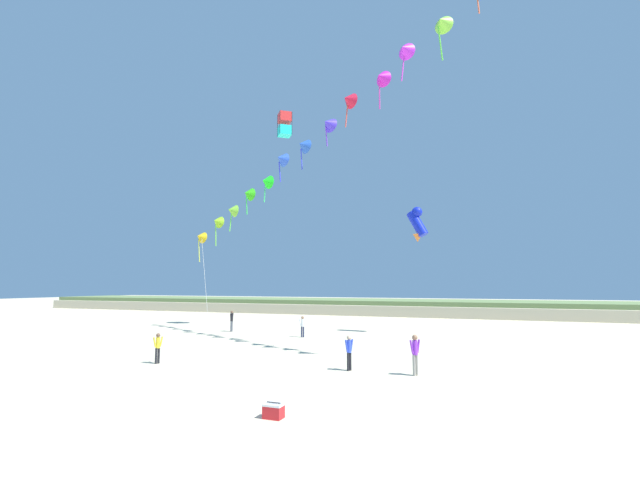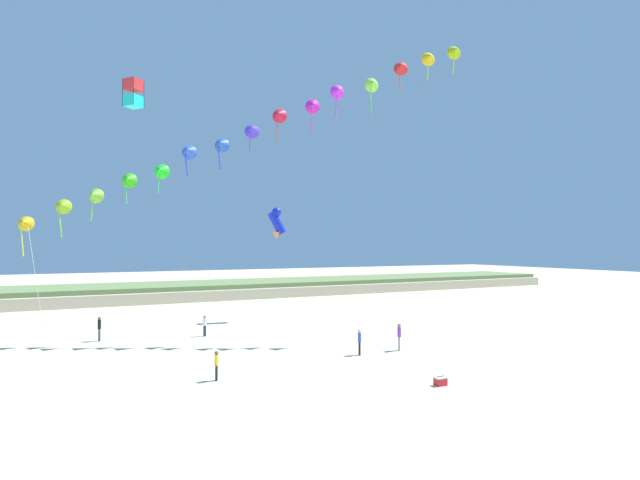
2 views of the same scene
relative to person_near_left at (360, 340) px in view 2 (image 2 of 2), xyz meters
The scene contains 11 objects.
ground_plane 9.41m from the person_near_left, 109.42° to the right, with size 240.00×240.00×0.00m, color beige.
dune_ridge 40.22m from the person_near_left, 94.44° to the left, with size 120.00×13.42×1.87m.
person_near_left is the anchor object (origin of this frame).
person_near_right 18.78m from the person_near_left, 138.99° to the left, with size 0.24×0.61×1.75m.
person_mid_center 3.01m from the person_near_left, ahead, with size 0.44×0.54×1.75m.
person_far_left 12.88m from the person_near_left, 122.85° to the left, with size 0.51×0.35×1.57m.
person_far_right 9.67m from the person_near_left, 169.67° to the right, with size 0.28×0.51×1.50m.
kite_banner_string 17.21m from the person_near_left, 116.33° to the left, with size 30.57×12.54×22.42m.
large_kite_low_lead 18.09m from the person_near_left, 86.53° to the left, with size 1.88×1.14×2.94m.
large_kite_mid_trail 27.35m from the person_near_left, 124.52° to the left, with size 1.68×1.68×2.27m.
beach_cooler 7.58m from the person_near_left, 90.19° to the right, with size 0.58×0.41×0.46m.
Camera 2 is at (-13.20, -17.74, 6.81)m, focal length 28.00 mm.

